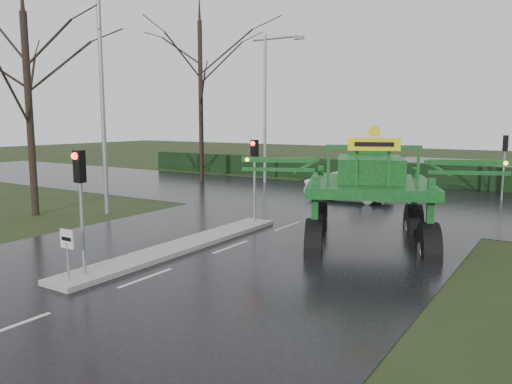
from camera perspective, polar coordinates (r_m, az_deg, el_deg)
The scene contains 15 objects.
ground at distance 14.20m, azimuth -12.42°, elevation -9.64°, with size 140.00×140.00×0.00m, color black.
road_main at distance 22.17m, azimuth 6.18°, elevation -3.03°, with size 14.00×80.00×0.02m, color black.
road_cross at distance 27.59m, azimuth 11.75°, elevation -0.94°, with size 80.00×12.00×0.02m, color black.
median_island at distance 17.13m, azimuth -8.39°, elevation -6.14°, with size 1.20×10.00×0.16m, color gray.
hedge_row at distance 35.03m, azimuth 16.48°, elevation 2.03°, with size 44.00×0.90×1.50m, color black.
keep_left_sign at distance 13.94m, azimuth -20.76°, elevation -5.81°, with size 0.50×0.07×1.35m.
traffic_signal_near at distance 13.95m, azimuth -19.46°, elevation 0.68°, with size 0.26×0.33×3.52m.
traffic_signal_mid at distance 20.28m, azimuth -0.18°, elevation 3.35°, with size 0.26×0.33×3.52m.
traffic_signal_far at distance 29.71m, azimuth 26.56°, elevation 4.02°, with size 0.26×0.33×3.52m.
street_light_left_near at distance 23.69m, azimuth -16.74°, elevation 11.94°, with size 3.85×0.30×10.00m.
street_light_left_far at distance 34.51m, azimuth 1.48°, elevation 10.99°, with size 3.85×0.30×10.00m.
tree_left_near at distance 24.71m, azimuth -24.65°, elevation 11.04°, with size 6.30×6.30×10.85m.
tree_left_far at distance 35.42m, azimuth -6.37°, elevation 12.74°, with size 7.70×7.70×13.26m.
crop_sprayer at distance 16.91m, azimuth 6.85°, elevation 1.83°, with size 8.61×6.95×5.17m.
white_sedan at distance 27.24m, azimuth 10.49°, elevation -1.04°, with size 1.58×4.53×1.49m, color white.
Camera 1 is at (9.65, -9.49, 4.30)m, focal length 35.00 mm.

